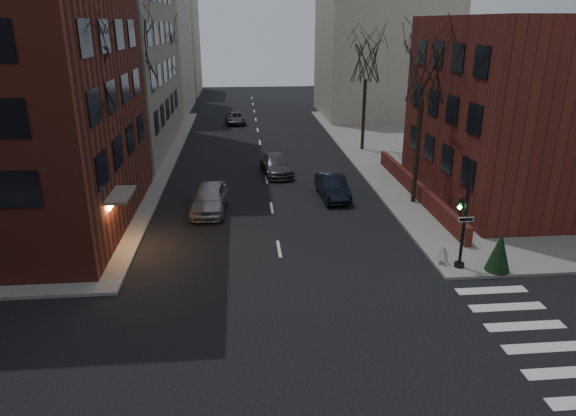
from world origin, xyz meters
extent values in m
cube|color=#5C241A|center=(16.50, 19.00, 5.50)|extent=(12.00, 14.00, 11.00)
cube|color=#5C241A|center=(9.30, 19.00, 0.65)|extent=(0.35, 16.00, 1.00)
cube|color=#BDB6A0|center=(-15.00, 55.00, 9.00)|extent=(14.00, 16.00, 18.00)
cube|color=#BDB6A0|center=(15.00, 50.00, 8.00)|extent=(14.00, 14.00, 16.00)
cube|color=#BDB6A0|center=(-13.00, 72.00, 7.00)|extent=(10.00, 12.00, 14.00)
cylinder|color=black|center=(8.00, 9.00, 2.15)|extent=(0.14, 0.14, 4.00)
cylinder|color=black|center=(8.00, 9.00, 0.25)|extent=(0.44, 0.44, 0.20)
imported|color=black|center=(7.75, 9.00, 3.00)|extent=(0.16, 0.20, 1.00)
sphere|color=#19FF4C|center=(7.68, 8.95, 3.05)|extent=(0.18, 0.18, 0.18)
cube|color=white|center=(8.00, 8.88, 2.50)|extent=(0.70, 0.03, 0.22)
cylinder|color=#2D231C|center=(-8.80, 14.00, 3.47)|extent=(0.28, 0.28, 6.65)
cylinder|color=#2D231C|center=(-8.80, 26.00, 3.65)|extent=(0.28, 0.28, 7.00)
cylinder|color=#2D231C|center=(-8.80, 40.00, 3.30)|extent=(0.28, 0.28, 6.30)
cylinder|color=#2D231C|center=(8.80, 18.00, 3.30)|extent=(0.28, 0.28, 6.30)
cylinder|color=#2D231C|center=(8.80, 32.00, 3.12)|extent=(0.28, 0.28, 5.95)
cylinder|color=black|center=(-8.20, 22.00, 3.15)|extent=(0.12, 0.12, 6.00)
sphere|color=#FFA54C|center=(-8.20, 22.00, 6.25)|extent=(0.36, 0.36, 0.36)
cylinder|color=black|center=(-8.20, 42.00, 3.15)|extent=(0.12, 0.12, 6.00)
sphere|color=#FFA54C|center=(-8.20, 42.00, 6.25)|extent=(0.36, 0.36, 0.36)
imported|color=black|center=(4.00, 19.62, 0.74)|extent=(1.75, 4.56, 1.48)
imported|color=#9A9A9F|center=(-3.69, 17.72, 0.83)|extent=(2.30, 5.00, 1.66)
imported|color=#3F3F44|center=(0.80, 25.36, 0.70)|extent=(2.49, 5.04, 1.41)
imported|color=#3A3B3F|center=(-2.30, 45.75, 0.61)|extent=(2.37, 4.56, 1.23)
cube|color=silver|center=(7.37, 9.49, 0.55)|extent=(0.37, 0.50, 0.79)
cone|color=#163219|center=(9.55, 8.50, 1.06)|extent=(1.37, 1.37, 1.81)
camera|label=1|loc=(-1.67, -11.24, 10.65)|focal=32.00mm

